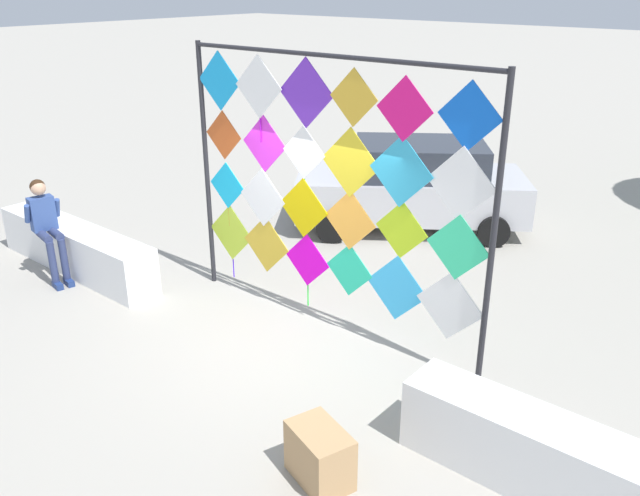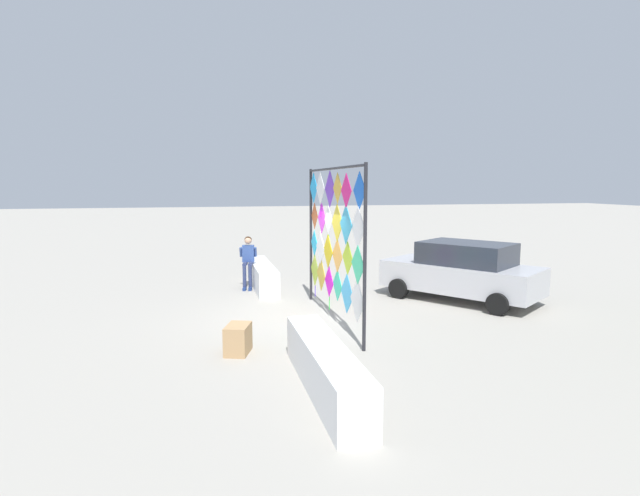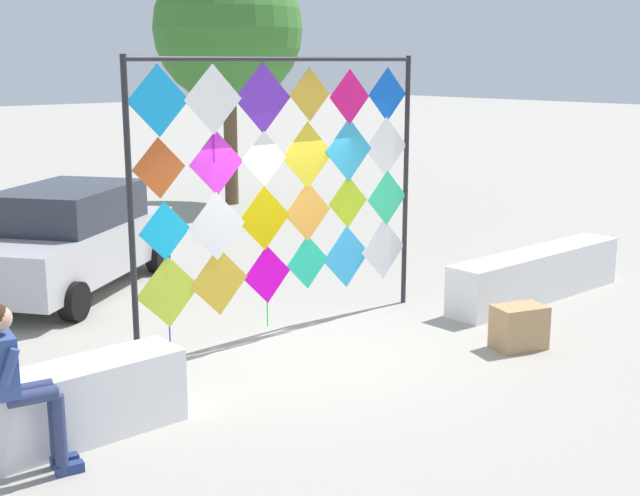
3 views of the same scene
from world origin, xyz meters
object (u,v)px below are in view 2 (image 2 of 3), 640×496
object	(u,v)px
parked_car	(462,271)
seated_vendor	(248,258)
cardboard_box_large	(238,339)
kite_display_rack	(333,233)

from	to	relation	value
parked_car	seated_vendor	bearing A→B (deg)	-118.45
parked_car	cardboard_box_large	world-z (taller)	parked_car
seated_vendor	parked_car	bearing A→B (deg)	61.55
seated_vendor	cardboard_box_large	distance (m)	6.06
seated_vendor	cardboard_box_large	xyz separation A→B (m)	(5.98, -0.75, -0.67)
kite_display_rack	parked_car	xyz separation A→B (m)	(-1.19, 3.96, -1.24)
kite_display_rack	cardboard_box_large	size ratio (longest dim) A/B	7.12
kite_display_rack	seated_vendor	distance (m)	4.61
cardboard_box_large	seated_vendor	bearing A→B (deg)	172.86
cardboard_box_large	parked_car	bearing A→B (deg)	115.36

